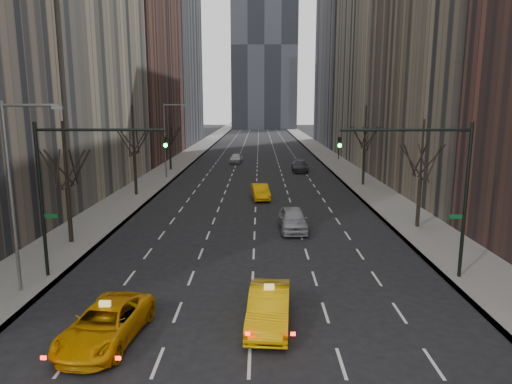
{
  "coord_description": "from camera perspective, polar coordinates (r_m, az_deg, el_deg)",
  "views": [
    {
      "loc": [
        0.35,
        -10.67,
        8.97
      ],
      "look_at": [
        0.13,
        17.86,
        3.5
      ],
      "focal_mm": 32.0,
      "sensor_mm": 36.0,
      "label": 1
    }
  ],
  "objects": [
    {
      "name": "traffic_mast_right",
      "position": [
        24.55,
        21.36,
        1.95
      ],
      "size": [
        6.69,
        0.39,
        8.0
      ],
      "color": "black",
      "rests_on": "ground"
    },
    {
      "name": "far_car_white",
      "position": [
        71.66,
        -2.51,
        4.25
      ],
      "size": [
        2.02,
        4.44,
        1.48
      ],
      "primitive_type": "imported",
      "rotation": [
        0.0,
        0.0,
        -0.06
      ],
      "color": "silver",
      "rests_on": "ground"
    },
    {
      "name": "streetlight_near",
      "position": [
        23.75,
        -27.68,
        1.49
      ],
      "size": [
        2.83,
        0.22,
        9.0
      ],
      "color": "slate",
      "rests_on": "ground"
    },
    {
      "name": "taxi_suv",
      "position": [
        19.07,
        -18.29,
        -15.39
      ],
      "size": [
        2.98,
        5.39,
        1.43
      ],
      "primitive_type": "imported",
      "rotation": [
        0.0,
        0.0,
        -0.12
      ],
      "color": "orange",
      "rests_on": "ground"
    },
    {
      "name": "far_taxi",
      "position": [
        43.98,
        0.55,
        0.04
      ],
      "size": [
        2.02,
        4.51,
        1.44
      ],
      "primitive_type": "imported",
      "rotation": [
        0.0,
        0.0,
        0.12
      ],
      "color": "#FFA905",
      "rests_on": "ground"
    },
    {
      "name": "sidewalk_right",
      "position": [
        82.03,
        8.82,
        4.5
      ],
      "size": [
        4.5,
        320.0,
        0.15
      ],
      "primitive_type": "cube",
      "color": "slate",
      "rests_on": "ground"
    },
    {
      "name": "bld_left_far",
      "position": [
        80.78,
        -16.22,
        19.73
      ],
      "size": [
        14.0,
        28.0,
        44.0
      ],
      "primitive_type": "cube",
      "color": "brown",
      "rests_on": "ground"
    },
    {
      "name": "far_suv_grey",
      "position": [
        62.52,
        5.49,
        3.25
      ],
      "size": [
        2.2,
        5.24,
        1.51
      ],
      "primitive_type": "imported",
      "rotation": [
        0.0,
        0.0,
        -0.02
      ],
      "color": "#2F2F34",
      "rests_on": "ground"
    },
    {
      "name": "streetlight_far",
      "position": [
        56.88,
        -10.98,
        7.28
      ],
      "size": [
        2.83,
        0.22,
        9.0
      ],
      "color": "slate",
      "rests_on": "ground"
    },
    {
      "name": "tree_lw_d",
      "position": [
        64.11,
        -10.71,
        5.83
      ],
      "size": [
        3.36,
        3.5,
        7.36
      ],
      "color": "black",
      "rests_on": "ground"
    },
    {
      "name": "taxi_sedan",
      "position": [
        19.35,
        1.63,
        -14.2
      ],
      "size": [
        2.0,
        4.84,
        1.56
      ],
      "primitive_type": "imported",
      "rotation": [
        0.0,
        0.0,
        -0.07
      ],
      "color": "#DC9B04",
      "rests_on": "ground"
    },
    {
      "name": "tree_lw_b",
      "position": [
        31.66,
        -22.52,
        0.47
      ],
      "size": [
        3.36,
        3.5,
        7.82
      ],
      "color": "black",
      "rests_on": "ground"
    },
    {
      "name": "traffic_mast_left",
      "position": [
        24.81,
        -21.98,
        1.99
      ],
      "size": [
        6.69,
        0.39,
        8.0
      ],
      "color": "black",
      "rests_on": "ground"
    },
    {
      "name": "tree_rw_c",
      "position": [
        52.23,
        13.39,
        5.14
      ],
      "size": [
        3.36,
        3.5,
        8.74
      ],
      "color": "black",
      "rests_on": "ground"
    },
    {
      "name": "silver_sedan_ahead",
      "position": [
        33.13,
        4.65,
        -3.42
      ],
      "size": [
        2.07,
        4.89,
        1.65
      ],
      "primitive_type": "imported",
      "rotation": [
        0.0,
        0.0,
        0.03
      ],
      "color": "#98999F",
      "rests_on": "ground"
    },
    {
      "name": "sidewalk_left",
      "position": [
        82.13,
        -8.4,
        4.52
      ],
      "size": [
        4.5,
        320.0,
        0.15
      ],
      "primitive_type": "cube",
      "color": "slate",
      "rests_on": "ground"
    },
    {
      "name": "tree_lw_c",
      "position": [
        46.61,
        -14.96,
        4.41
      ],
      "size": [
        3.36,
        3.5,
        8.74
      ],
      "color": "black",
      "rests_on": "ground"
    },
    {
      "name": "bld_left_deep",
      "position": [
        110.9,
        -11.75,
        21.57
      ],
      "size": [
        14.0,
        30.0,
        60.0
      ],
      "primitive_type": "cube",
      "color": "slate",
      "rests_on": "ground"
    },
    {
      "name": "tree_rw_b",
      "position": [
        35.08,
        19.85,
        1.59
      ],
      "size": [
        3.36,
        3.5,
        7.82
      ],
      "color": "black",
      "rests_on": "ground"
    },
    {
      "name": "bld_right_deep",
      "position": [
        109.61,
        12.42,
        21.14
      ],
      "size": [
        14.0,
        30.0,
        58.0
      ],
      "primitive_type": "cube",
      "color": "slate",
      "rests_on": "ground"
    }
  ]
}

